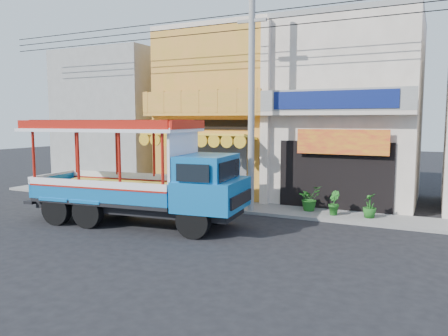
# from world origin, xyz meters

# --- Properties ---
(ground) EXTENTS (90.00, 90.00, 0.00)m
(ground) POSITION_xyz_m (0.00, 0.00, 0.00)
(ground) COLOR black
(ground) RESTS_ON ground
(sidewalk) EXTENTS (30.00, 2.00, 0.12)m
(sidewalk) POSITION_xyz_m (0.00, 4.00, 0.06)
(sidewalk) COLOR slate
(sidewalk) RESTS_ON ground
(shophouse_left) EXTENTS (6.00, 7.50, 8.24)m
(shophouse_left) POSITION_xyz_m (-4.00, 7.96, 4.11)
(shophouse_left) COLOR gold
(shophouse_left) RESTS_ON ground
(shophouse_right) EXTENTS (6.00, 6.75, 8.24)m
(shophouse_right) POSITION_xyz_m (2.00, 7.96, 4.11)
(shophouse_right) COLOR #BCAD9A
(shophouse_right) RESTS_ON ground
(party_pilaster) EXTENTS (0.35, 0.30, 8.00)m
(party_pilaster) POSITION_xyz_m (-1.00, 4.85, 4.00)
(party_pilaster) COLOR #BCAD9A
(party_pilaster) RESTS_ON ground
(filler_building_left) EXTENTS (6.00, 6.00, 7.60)m
(filler_building_left) POSITION_xyz_m (-11.00, 8.00, 3.80)
(filler_building_left) COLOR gray
(filler_building_left) RESTS_ON ground
(utility_pole) EXTENTS (28.00, 0.26, 9.00)m
(utility_pole) POSITION_xyz_m (-0.85, 3.30, 5.03)
(utility_pole) COLOR gray
(utility_pole) RESTS_ON ground
(songthaew_truck) EXTENTS (8.28, 3.43, 3.76)m
(songthaew_truck) POSITION_xyz_m (-3.41, -0.24, 1.81)
(songthaew_truck) COLOR black
(songthaew_truck) RESTS_ON ground
(green_sign) EXTENTS (0.70, 0.53, 1.10)m
(green_sign) POSITION_xyz_m (-5.80, 3.65, 0.58)
(green_sign) COLOR black
(green_sign) RESTS_ON sidewalk
(potted_plant_a) EXTENTS (1.12, 1.17, 1.01)m
(potted_plant_a) POSITION_xyz_m (1.17, 4.25, 0.63)
(potted_plant_a) COLOR #1C5C1A
(potted_plant_a) RESTS_ON sidewalk
(potted_plant_b) EXTENTS (0.57, 0.63, 0.93)m
(potted_plant_b) POSITION_xyz_m (2.21, 3.88, 0.58)
(potted_plant_b) COLOR #1C5C1A
(potted_plant_b) RESTS_ON sidewalk
(potted_plant_c) EXTENTS (0.60, 0.60, 0.92)m
(potted_plant_c) POSITION_xyz_m (3.54, 3.96, 0.58)
(potted_plant_c) COLOR #1C5C1A
(potted_plant_c) RESTS_ON sidewalk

